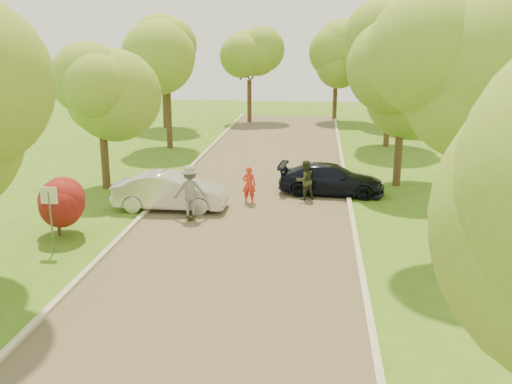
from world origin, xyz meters
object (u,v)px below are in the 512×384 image
at_px(dark_sedan, 331,179).
at_px(skateboarder, 190,190).
at_px(longboard, 191,215).
at_px(person_olive, 305,180).
at_px(silver_sedan, 170,191).
at_px(person_striped, 249,185).
at_px(street_sign, 50,206).

bearing_deg(dark_sedan, skateboarder, 131.48).
xyz_separation_m(dark_sedan, skateboarder, (-5.44, -4.10, 0.43)).
height_order(dark_sedan, longboard, dark_sedan).
distance_m(dark_sedan, person_olive, 1.57).
bearing_deg(silver_sedan, longboard, -135.79).
bearing_deg(person_striped, silver_sedan, 26.86).
bearing_deg(dark_sedan, person_olive, 137.14).
relative_size(skateboarder, person_olive, 1.13).
xyz_separation_m(silver_sedan, person_olive, (5.36, 2.00, 0.12)).
bearing_deg(silver_sedan, street_sign, 151.67).
bearing_deg(skateboarder, longboard, 105.96).
bearing_deg(silver_sedan, person_olive, -70.67).
distance_m(skateboarder, person_olive, 5.27).
distance_m(street_sign, person_olive, 10.65).
bearing_deg(longboard, street_sign, 36.93).
xyz_separation_m(dark_sedan, longboard, (-5.44, -4.10, -0.57)).
height_order(silver_sedan, longboard, silver_sedan).
bearing_deg(silver_sedan, dark_sedan, -65.97).
relative_size(silver_sedan, person_olive, 2.63).
bearing_deg(street_sign, person_striped, 48.17).
xyz_separation_m(silver_sedan, skateboarder, (1.06, -1.05, 0.35)).
bearing_deg(street_sign, skateboarder, 47.54).
height_order(skateboarder, person_striped, skateboarder).
bearing_deg(person_striped, skateboarder, 53.75).
bearing_deg(person_striped, longboard, 53.75).
xyz_separation_m(dark_sedan, person_striped, (-3.46, -1.80, 0.11)).
bearing_deg(longboard, skateboarder, -74.04).
bearing_deg(longboard, dark_sedan, -153.58).
bearing_deg(longboard, person_olive, -155.25).
height_order(silver_sedan, dark_sedan, silver_sedan).
relative_size(dark_sedan, person_olive, 2.70).
height_order(person_striped, person_olive, person_olive).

